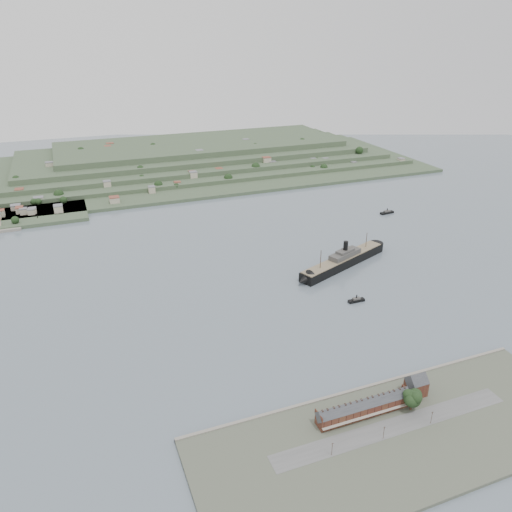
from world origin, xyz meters
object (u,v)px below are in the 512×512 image
object	(u,v)px
steamship	(341,262)
tugboat	(356,300)
terrace_row	(364,407)
fig_tree	(413,398)
gabled_building	(416,385)

from	to	relation	value
steamship	tugboat	xyz separation A→B (m)	(-20.43, -59.11, -3.66)
terrace_row	fig_tree	world-z (taller)	fig_tree
steamship	tugboat	world-z (taller)	steamship
tugboat	fig_tree	world-z (taller)	fig_tree
gabled_building	tugboat	bearing A→B (deg)	75.85
steamship	tugboat	bearing A→B (deg)	-109.07
terrace_row	gabled_building	world-z (taller)	gabled_building
gabled_building	tugboat	xyz separation A→B (m)	(26.94, 106.87, -6.71)
terrace_row	gabled_building	distance (m)	37.74
fig_tree	terrace_row	bearing A→B (deg)	166.26
gabled_building	steamship	world-z (taller)	steamship
gabled_building	tugboat	size ratio (longest dim) A/B	1.04
terrace_row	tugboat	distance (m)	128.37
terrace_row	gabled_building	size ratio (longest dim) A/B	3.95
fig_tree	gabled_building	bearing A→B (deg)	45.57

